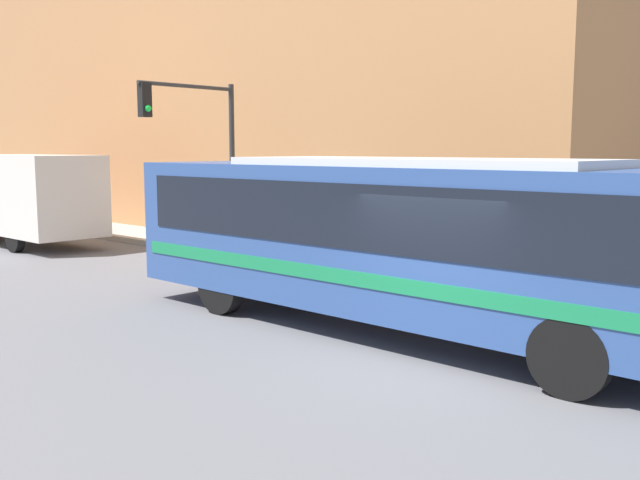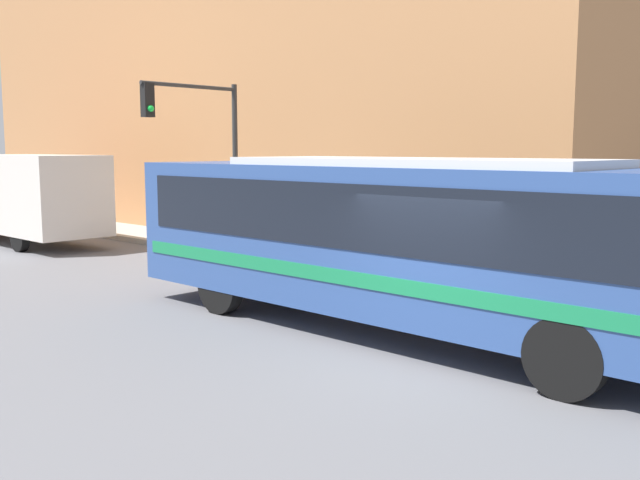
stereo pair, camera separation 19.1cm
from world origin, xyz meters
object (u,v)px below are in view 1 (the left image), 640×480
object	(u,v)px
traffic_light_pole	(201,135)
parking_meter	(309,227)
city_bus	(411,233)
delivery_truck	(17,195)
pedestrian_near_corner	(175,212)
fire_hydrant	(363,255)

from	to	relation	value
traffic_light_pole	parking_meter	world-z (taller)	traffic_light_pole
city_bus	parking_meter	distance (m)	7.46
city_bus	traffic_light_pole	size ratio (longest dim) A/B	2.44
delivery_truck	traffic_light_pole	size ratio (longest dim) A/B	1.70
city_bus	traffic_light_pole	xyz separation A→B (m)	(3.05, 9.50, 1.78)
delivery_truck	pedestrian_near_corner	world-z (taller)	delivery_truck
fire_hydrant	pedestrian_near_corner	distance (m)	8.56
delivery_truck	pedestrian_near_corner	distance (m)	5.32
parking_meter	pedestrian_near_corner	bearing A→B (deg)	86.06
parking_meter	pedestrian_near_corner	size ratio (longest dim) A/B	0.78
city_bus	parking_meter	world-z (taller)	city_bus
city_bus	pedestrian_near_corner	world-z (taller)	city_bus
delivery_truck	pedestrian_near_corner	size ratio (longest dim) A/B	4.80
traffic_light_pole	parking_meter	xyz separation A→B (m)	(1.02, -3.29, -2.48)
fire_hydrant	traffic_light_pole	world-z (taller)	traffic_light_pole
delivery_truck	parking_meter	bearing A→B (deg)	-73.70
city_bus	fire_hydrant	distance (m)	6.08
delivery_truck	pedestrian_near_corner	xyz separation A→B (m)	(3.55, -3.92, -0.57)
fire_hydrant	city_bus	bearing A→B (deg)	-133.13
delivery_truck	traffic_light_pole	distance (m)	7.82
city_bus	fire_hydrant	bearing A→B (deg)	47.04
delivery_truck	city_bus	bearing A→B (deg)	-93.31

